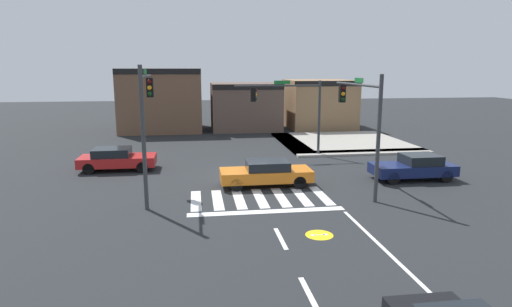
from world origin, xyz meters
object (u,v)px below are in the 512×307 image
object	(u,v)px
traffic_signal_southeast	(361,111)
car_orange	(266,173)
traffic_signal_southwest	(146,110)
car_navy	(414,167)
traffic_signal_northeast	(288,103)
car_red	(116,159)

from	to	relation	value
traffic_signal_southeast	car_orange	distance (m)	5.71
traffic_signal_southwest	traffic_signal_southeast	distance (m)	10.28
car_orange	car_navy	world-z (taller)	car_navy
traffic_signal_northeast	car_orange	bearing A→B (deg)	69.62
traffic_signal_southeast	car_navy	size ratio (longest dim) A/B	1.35
traffic_signal_northeast	car_red	bearing A→B (deg)	13.15
car_navy	car_orange	bearing A→B (deg)	0.96
traffic_signal_northeast	traffic_signal_southwest	size ratio (longest dim) A/B	0.96
car_red	traffic_signal_southeast	bearing A→B (deg)	-24.81
traffic_signal_southeast	car_orange	xyz separation A→B (m)	(-4.50, 1.20, -3.30)
traffic_signal_southwest	car_red	distance (m)	7.63
traffic_signal_northeast	car_orange	world-z (taller)	traffic_signal_northeast
traffic_signal_northeast	car_red	size ratio (longest dim) A/B	1.34
traffic_signal_northeast	traffic_signal_southwest	bearing A→B (deg)	46.23
traffic_signal_southeast	car_red	bearing A→B (deg)	65.19
car_navy	traffic_signal_southwest	bearing A→B (deg)	6.83
traffic_signal_southeast	traffic_signal_northeast	bearing A→B (deg)	11.84
car_orange	traffic_signal_northeast	bearing A→B (deg)	-110.38
traffic_signal_southeast	traffic_signal_southwest	bearing A→B (deg)	91.90
traffic_signal_southwest	car_orange	distance (m)	6.92
traffic_signal_northeast	car_navy	bearing A→B (deg)	127.81
traffic_signal_southeast	car_orange	world-z (taller)	traffic_signal_southeast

